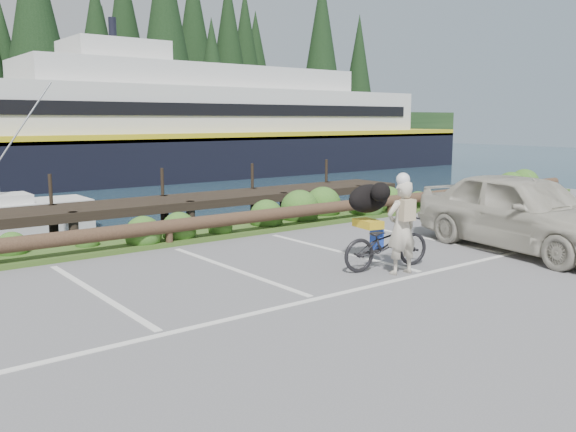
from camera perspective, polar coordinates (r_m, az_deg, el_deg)
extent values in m
plane|color=#5D5C5F|center=(9.86, 1.19, -7.25)|extent=(72.00, 72.00, 0.00)
cube|color=#3D5B21|center=(14.25, -12.29, -2.16)|extent=(34.00, 1.60, 0.10)
imported|color=black|center=(11.49, 9.19, -2.50)|extent=(1.94, 0.95, 0.98)
imported|color=beige|center=(11.09, 10.59, -1.08)|extent=(0.68, 0.50, 1.69)
ellipsoid|color=black|center=(11.84, 7.54, 1.63)|extent=(0.62, 1.02, 0.55)
imported|color=#B4B09E|center=(13.81, 21.14, 0.39)|extent=(2.70, 5.14, 1.67)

